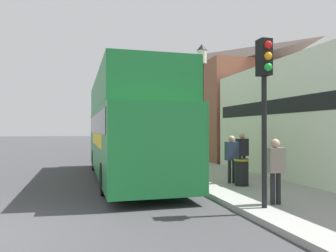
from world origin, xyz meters
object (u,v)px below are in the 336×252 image
object	(u,v)px
lamp_post_nearest	(202,87)
tour_bus	(128,135)
pedestrian_third	(242,150)
traffic_signal	(265,84)
parked_car_ahead_of_bus	(120,151)
lamp_post_second	(146,110)
litter_bin	(242,171)
pedestrian_second	(232,154)
pedestrian_nearest	(275,165)

from	to	relation	value
lamp_post_nearest	tour_bus	bearing A→B (deg)	128.84
pedestrian_third	traffic_signal	bearing A→B (deg)	-112.01
tour_bus	parked_car_ahead_of_bus	world-z (taller)	tour_bus
traffic_signal	lamp_post_nearest	xyz separation A→B (m)	(-0.13, 3.65, 0.38)
traffic_signal	lamp_post_nearest	world-z (taller)	lamp_post_nearest
tour_bus	lamp_post_second	distance (m)	7.63
lamp_post_nearest	litter_bin	distance (m)	3.08
pedestrian_second	lamp_post_nearest	distance (m)	2.50
pedestrian_third	litter_bin	distance (m)	1.92
pedestrian_second	pedestrian_third	world-z (taller)	pedestrian_third
parked_car_ahead_of_bus	pedestrian_second	size ratio (longest dim) A/B	2.61
traffic_signal	litter_bin	bearing A→B (deg)	72.03
traffic_signal	lamp_post_second	bearing A→B (deg)	90.21
litter_bin	pedestrian_nearest	bearing A→B (deg)	-100.55
pedestrian_third	litter_bin	world-z (taller)	pedestrian_third
pedestrian_second	litter_bin	bearing A→B (deg)	-81.43
pedestrian_third	traffic_signal	xyz separation A→B (m)	(-1.81, -4.48, 1.85)
parked_car_ahead_of_bus	traffic_signal	world-z (taller)	traffic_signal
litter_bin	lamp_post_second	bearing A→B (deg)	95.29
tour_bus	lamp_post_second	world-z (taller)	lamp_post_second
litter_bin	traffic_signal	bearing A→B (deg)	-107.97
pedestrian_second	pedestrian_third	bearing A→B (deg)	47.97
tour_bus	lamp_post_nearest	bearing A→B (deg)	-51.10
pedestrian_nearest	litter_bin	world-z (taller)	pedestrian_nearest
pedestrian_nearest	lamp_post_nearest	distance (m)	4.14
parked_car_ahead_of_bus	pedestrian_second	distance (m)	10.55
parked_car_ahead_of_bus	pedestrian_second	bearing A→B (deg)	-76.02
parked_car_ahead_of_bus	traffic_signal	xyz separation A→B (m)	(1.69, -13.64, 2.37)
lamp_post_nearest	pedestrian_second	bearing A→B (deg)	-13.81
pedestrian_second	traffic_signal	xyz separation A→B (m)	(-0.85, -3.41, 1.90)
tour_bus	litter_bin	size ratio (longest dim) A/B	11.84
pedestrian_third	pedestrian_second	bearing A→B (deg)	-132.03
parked_car_ahead_of_bus	lamp_post_second	world-z (taller)	lamp_post_second
lamp_post_nearest	litter_bin	bearing A→B (deg)	-36.46
pedestrian_nearest	lamp_post_second	distance (m)	13.36
pedestrian_nearest	pedestrian_second	world-z (taller)	pedestrian_second
parked_car_ahead_of_bus	litter_bin	size ratio (longest dim) A/B	4.83
tour_bus	litter_bin	distance (m)	4.80
traffic_signal	litter_bin	size ratio (longest dim) A/B	4.51
traffic_signal	lamp_post_nearest	distance (m)	3.67
pedestrian_second	lamp_post_nearest	xyz separation A→B (m)	(-0.98, 0.24, 2.28)
tour_bus	parked_car_ahead_of_bus	xyz separation A→B (m)	(0.56, 7.36, -1.11)
pedestrian_third	tour_bus	bearing A→B (deg)	156.06
parked_car_ahead_of_bus	pedestrian_nearest	world-z (taller)	pedestrian_nearest
pedestrian_third	lamp_post_second	bearing A→B (deg)	101.71
parked_car_ahead_of_bus	pedestrian_nearest	bearing A→B (deg)	-80.90
parked_car_ahead_of_bus	lamp_post_nearest	world-z (taller)	lamp_post_nearest
pedestrian_third	lamp_post_nearest	distance (m)	3.07
tour_bus	pedestrian_third	world-z (taller)	tour_bus
pedestrian_second	parked_car_ahead_of_bus	bearing A→B (deg)	103.92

